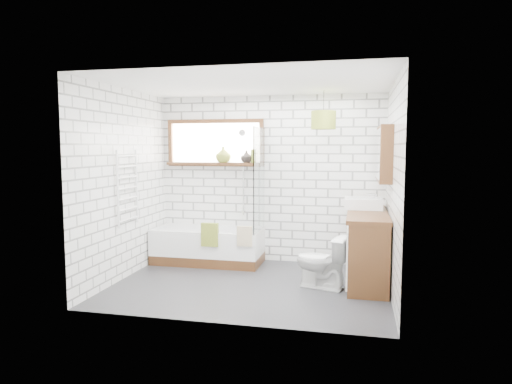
% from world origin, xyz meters
% --- Properties ---
extents(floor, '(3.40, 2.60, 0.01)m').
position_xyz_m(floor, '(0.00, 0.00, -0.01)').
color(floor, '#252529').
rests_on(floor, ground).
extents(ceiling, '(3.40, 2.60, 0.01)m').
position_xyz_m(ceiling, '(0.00, 0.00, 2.50)').
color(ceiling, white).
rests_on(ceiling, ground).
extents(wall_back, '(3.40, 0.01, 2.50)m').
position_xyz_m(wall_back, '(0.00, 1.30, 1.25)').
color(wall_back, white).
rests_on(wall_back, ground).
extents(wall_front, '(3.40, 0.01, 2.50)m').
position_xyz_m(wall_front, '(0.00, -1.30, 1.25)').
color(wall_front, white).
rests_on(wall_front, ground).
extents(wall_left, '(0.01, 2.60, 2.50)m').
position_xyz_m(wall_left, '(-1.70, 0.00, 1.25)').
color(wall_left, white).
rests_on(wall_left, ground).
extents(wall_right, '(0.01, 2.60, 2.50)m').
position_xyz_m(wall_right, '(1.70, 0.00, 1.25)').
color(wall_right, white).
rests_on(wall_right, ground).
extents(window, '(1.52, 0.16, 0.68)m').
position_xyz_m(window, '(-0.85, 1.26, 1.80)').
color(window, '#3A2010').
rests_on(window, wall_back).
extents(towel_radiator, '(0.06, 0.52, 1.00)m').
position_xyz_m(towel_radiator, '(-1.66, 0.00, 1.20)').
color(towel_radiator, white).
rests_on(towel_radiator, wall_left).
extents(mirror_cabinet, '(0.16, 1.20, 0.70)m').
position_xyz_m(mirror_cabinet, '(1.62, 0.60, 1.65)').
color(mirror_cabinet, '#3A2010').
rests_on(mirror_cabinet, wall_right).
extents(shower_riser, '(0.02, 0.02, 1.30)m').
position_xyz_m(shower_riser, '(-0.40, 1.26, 1.35)').
color(shower_riser, silver).
rests_on(shower_riser, wall_back).
extents(bathtub, '(1.61, 0.71, 0.52)m').
position_xyz_m(bathtub, '(-0.87, 0.94, 0.26)').
color(bathtub, white).
rests_on(bathtub, floor).
extents(shower_screen, '(0.02, 0.72, 1.50)m').
position_xyz_m(shower_screen, '(-0.09, 0.94, 1.27)').
color(shower_screen, white).
rests_on(shower_screen, bathtub).
extents(towel_green, '(0.24, 0.07, 0.33)m').
position_xyz_m(towel_green, '(-0.72, 0.59, 0.50)').
color(towel_green, olive).
rests_on(towel_green, bathtub).
extents(towel_beige, '(0.21, 0.05, 0.28)m').
position_xyz_m(towel_beige, '(-0.22, 0.59, 0.50)').
color(towel_beige, tan).
rests_on(towel_beige, bathtub).
extents(vanity, '(0.51, 1.58, 0.91)m').
position_xyz_m(vanity, '(1.44, 0.50, 0.45)').
color(vanity, '#3A2010').
rests_on(vanity, floor).
extents(basin, '(0.50, 0.43, 0.14)m').
position_xyz_m(basin, '(1.38, 0.82, 0.98)').
color(basin, white).
rests_on(basin, vanity).
extents(tap, '(0.03, 0.03, 0.15)m').
position_xyz_m(tap, '(1.54, 0.82, 1.03)').
color(tap, silver).
rests_on(tap, vanity).
extents(toilet, '(0.55, 0.73, 0.66)m').
position_xyz_m(toilet, '(0.89, 0.08, 0.33)').
color(toilet, white).
rests_on(toilet, floor).
extents(vase_olive, '(0.30, 0.30, 0.24)m').
position_xyz_m(vase_olive, '(-0.71, 1.23, 1.60)').
color(vase_olive, olive).
rests_on(vase_olive, window).
extents(vase_dark, '(0.22, 0.22, 0.19)m').
position_xyz_m(vase_dark, '(-0.34, 1.23, 1.57)').
color(vase_dark, black).
rests_on(vase_dark, window).
extents(bottle, '(0.07, 0.07, 0.20)m').
position_xyz_m(bottle, '(-0.24, 1.23, 1.58)').
color(bottle, olive).
rests_on(bottle, window).
extents(pendant, '(0.34, 0.34, 0.25)m').
position_xyz_m(pendant, '(0.83, 0.82, 2.10)').
color(pendant, olive).
rests_on(pendant, ceiling).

